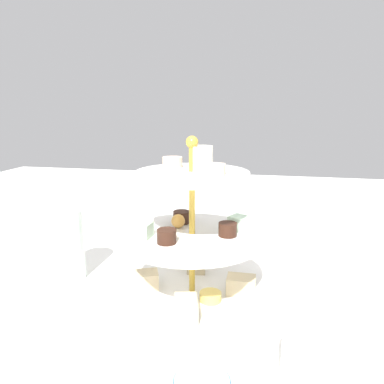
{
  "coord_description": "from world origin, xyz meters",
  "views": [
    {
      "loc": [
        0.12,
        -0.56,
        0.32
      ],
      "look_at": [
        0.0,
        0.0,
        0.18
      ],
      "focal_mm": 34.12,
      "sensor_mm": 36.0,
      "label": 1
    }
  ],
  "objects_px": {
    "tiered_serving_stand": "(192,250)",
    "butter_knife_left": "(206,236)",
    "water_glass_tall_right": "(66,245)",
    "water_glass_short_left": "(309,357)"
  },
  "relations": [
    {
      "from": "water_glass_tall_right",
      "to": "butter_knife_left",
      "type": "distance_m",
      "value": 0.36
    },
    {
      "from": "water_glass_tall_right",
      "to": "butter_knife_left",
      "type": "xyz_separation_m",
      "value": [
        0.22,
        0.28,
        -0.07
      ]
    },
    {
      "from": "water_glass_short_left",
      "to": "butter_knife_left",
      "type": "relative_size",
      "value": 0.44
    },
    {
      "from": "tiered_serving_stand",
      "to": "butter_knife_left",
      "type": "distance_m",
      "value": 0.31
    },
    {
      "from": "water_glass_tall_right",
      "to": "butter_knife_left",
      "type": "bearing_deg",
      "value": 51.04
    },
    {
      "from": "tiered_serving_stand",
      "to": "water_glass_short_left",
      "type": "height_order",
      "value": "tiered_serving_stand"
    },
    {
      "from": "water_glass_tall_right",
      "to": "butter_knife_left",
      "type": "height_order",
      "value": "water_glass_tall_right"
    },
    {
      "from": "water_glass_tall_right",
      "to": "water_glass_short_left",
      "type": "relative_size",
      "value": 1.79
    },
    {
      "from": "tiered_serving_stand",
      "to": "butter_knife_left",
      "type": "height_order",
      "value": "tiered_serving_stand"
    },
    {
      "from": "tiered_serving_stand",
      "to": "butter_knife_left",
      "type": "bearing_deg",
      "value": 94.82
    }
  ]
}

